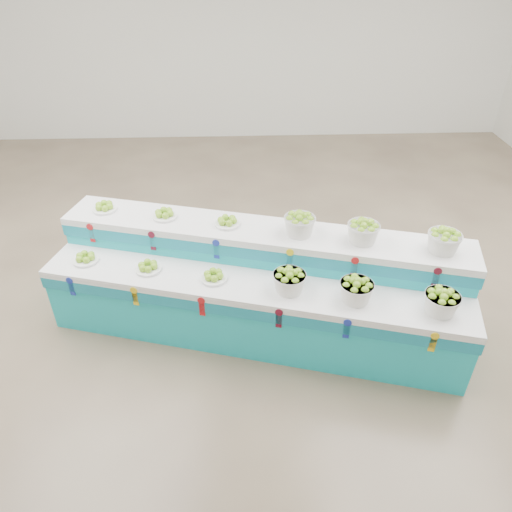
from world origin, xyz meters
The scene contains 15 objects.
ground centered at (0.00, 0.00, 0.00)m, with size 10.00×10.00×0.00m, color brown.
back_wall centered at (0.00, 5.00, 2.00)m, with size 10.00×10.00×0.00m, color silver.
display_stand centered at (-0.06, -0.50, 0.51)m, with size 4.06×1.05×1.02m, color #1BB6C2, non-canonical shape.
plate_lower_left centered at (-1.73, -0.30, 0.77)m, with size 0.25×0.25×0.09m, color white.
plate_lower_mid centered at (-1.09, -0.47, 0.77)m, with size 0.25×0.25×0.09m, color white.
plate_lower_right centered at (-0.46, -0.65, 0.77)m, with size 0.25×0.25×0.09m, color white.
basket_lower_left centered at (0.23, -0.84, 0.83)m, with size 0.30×0.30×0.22m, color silver, non-canonical shape.
basket_lower_mid centered at (0.80, -0.99, 0.83)m, with size 0.30×0.30×0.22m, color silver, non-canonical shape.
basket_lower_right centered at (1.48, -1.18, 0.83)m, with size 0.30×0.30×0.22m, color silver, non-canonical shape.
plate_upper_left centered at (-1.60, 0.19, 1.07)m, with size 0.25×0.25×0.09m, color white.
plate_upper_mid centered at (-0.96, 0.01, 1.07)m, with size 0.25×0.25×0.09m, color white.
plate_upper_right centered at (-0.33, -0.16, 1.07)m, with size 0.25×0.25×0.09m, color white.
basket_upper_left centered at (0.36, -0.35, 1.13)m, with size 0.30×0.30×0.22m, color silver, non-canonical shape.
basket_upper_mid centered at (0.93, -0.51, 1.13)m, with size 0.30×0.30×0.22m, color silver, non-canonical shape.
basket_upper_right centered at (1.62, -0.70, 1.13)m, with size 0.30×0.30×0.22m, color silver, non-canonical shape.
Camera 1 is at (-0.22, -4.21, 3.44)m, focal length 33.46 mm.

